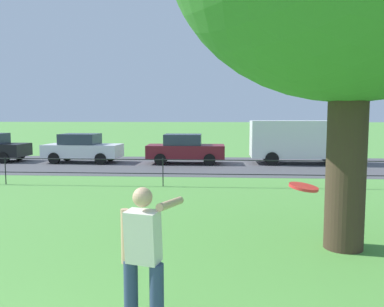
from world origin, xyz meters
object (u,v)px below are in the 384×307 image
(person_thrower, at_px, (144,257))
(frisbee, at_px, (304,187))
(panel_van_left, at_px, (299,139))
(car_white_far_left, at_px, (82,148))
(car_maroon_far_right, at_px, (185,149))

(person_thrower, relative_size, frisbee, 4.75)
(frisbee, height_order, panel_van_left, panel_van_left)
(car_white_far_left, bearing_deg, car_maroon_far_right, -0.55)
(car_white_far_left, bearing_deg, panel_van_left, 1.73)
(person_thrower, height_order, car_maroon_far_right, person_thrower)
(person_thrower, distance_m, car_maroon_far_right, 16.22)
(frisbee, bearing_deg, car_white_far_left, 115.62)
(person_thrower, bearing_deg, car_maroon_far_right, 93.32)
(car_maroon_far_right, distance_m, panel_van_left, 5.98)
(frisbee, relative_size, panel_van_left, 0.07)
(frisbee, relative_size, car_white_far_left, 0.09)
(car_maroon_far_right, xyz_separation_m, panel_van_left, (5.95, 0.40, 0.49))
(frisbee, bearing_deg, car_maroon_far_right, 98.65)
(panel_van_left, bearing_deg, person_thrower, -106.79)
(frisbee, bearing_deg, panel_van_left, 78.78)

